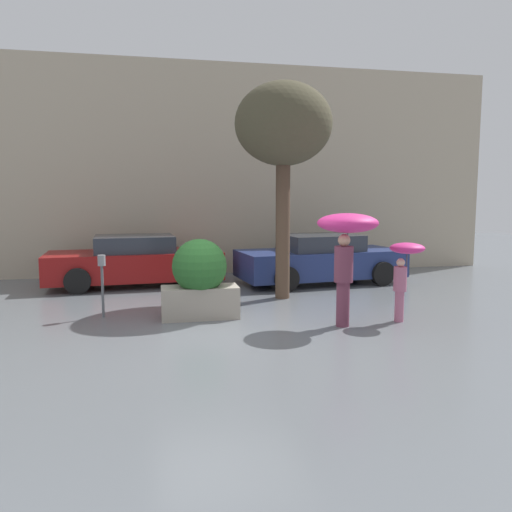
{
  "coord_description": "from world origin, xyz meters",
  "views": [
    {
      "loc": [
        -1.19,
        -8.03,
        2.21
      ],
      "look_at": [
        0.78,
        1.6,
        1.05
      ],
      "focal_mm": 35.0,
      "sensor_mm": 36.0,
      "label": 1
    }
  ],
  "objects_px": {
    "planter_box": "(200,278)",
    "street_tree": "(283,128)",
    "person_adult": "(347,236)",
    "parked_car_far": "(320,260)",
    "person_child": "(405,263)",
    "parking_meter": "(102,272)",
    "parked_car_near": "(135,262)"
  },
  "relations": [
    {
      "from": "planter_box",
      "to": "street_tree",
      "type": "height_order",
      "value": "street_tree"
    },
    {
      "from": "person_adult",
      "to": "parked_car_far",
      "type": "distance_m",
      "value": 4.47
    },
    {
      "from": "planter_box",
      "to": "parked_car_far",
      "type": "height_order",
      "value": "planter_box"
    },
    {
      "from": "street_tree",
      "to": "parked_car_far",
      "type": "bearing_deg",
      "value": 50.21
    },
    {
      "from": "person_child",
      "to": "person_adult",
      "type": "bearing_deg",
      "value": -161.41
    },
    {
      "from": "parked_car_far",
      "to": "street_tree",
      "type": "relative_size",
      "value": 0.95
    },
    {
      "from": "planter_box",
      "to": "person_adult",
      "type": "distance_m",
      "value": 2.76
    },
    {
      "from": "person_adult",
      "to": "street_tree",
      "type": "height_order",
      "value": "street_tree"
    },
    {
      "from": "person_child",
      "to": "street_tree",
      "type": "distance_m",
      "value": 3.93
    },
    {
      "from": "planter_box",
      "to": "person_adult",
      "type": "relative_size",
      "value": 0.75
    },
    {
      "from": "planter_box",
      "to": "parking_meter",
      "type": "distance_m",
      "value": 1.8
    },
    {
      "from": "parked_car_near",
      "to": "street_tree",
      "type": "relative_size",
      "value": 0.94
    },
    {
      "from": "person_adult",
      "to": "parked_car_far",
      "type": "xyz_separation_m",
      "value": [
        0.99,
        4.25,
        -0.97
      ]
    },
    {
      "from": "person_child",
      "to": "parked_car_near",
      "type": "height_order",
      "value": "person_child"
    },
    {
      "from": "person_adult",
      "to": "street_tree",
      "type": "relative_size",
      "value": 0.42
    },
    {
      "from": "person_child",
      "to": "parked_car_near",
      "type": "distance_m",
      "value": 6.84
    },
    {
      "from": "person_child",
      "to": "parked_car_near",
      "type": "bearing_deg",
      "value": 153.03
    },
    {
      "from": "parked_car_near",
      "to": "parked_car_far",
      "type": "height_order",
      "value": "same"
    },
    {
      "from": "parked_car_far",
      "to": "street_tree",
      "type": "height_order",
      "value": "street_tree"
    },
    {
      "from": "parked_car_near",
      "to": "parking_meter",
      "type": "distance_m",
      "value": 3.46
    },
    {
      "from": "parked_car_near",
      "to": "street_tree",
      "type": "height_order",
      "value": "street_tree"
    },
    {
      "from": "parked_car_near",
      "to": "parked_car_far",
      "type": "xyz_separation_m",
      "value": [
        4.7,
        -0.6,
        -0.0
      ]
    },
    {
      "from": "street_tree",
      "to": "person_child",
      "type": "bearing_deg",
      "value": -57.54
    },
    {
      "from": "planter_box",
      "to": "parked_car_near",
      "type": "relative_size",
      "value": 0.33
    },
    {
      "from": "person_adult",
      "to": "person_child",
      "type": "relative_size",
      "value": 1.37
    },
    {
      "from": "planter_box",
      "to": "parking_meter",
      "type": "xyz_separation_m",
      "value": [
        -1.76,
        0.4,
        0.1
      ]
    },
    {
      "from": "parked_car_near",
      "to": "parking_meter",
      "type": "height_order",
      "value": "parked_car_near"
    },
    {
      "from": "parked_car_near",
      "to": "parking_meter",
      "type": "bearing_deg",
      "value": 168.4
    },
    {
      "from": "parked_car_near",
      "to": "person_child",
      "type": "bearing_deg",
      "value": -138.97
    },
    {
      "from": "planter_box",
      "to": "parked_car_far",
      "type": "relative_size",
      "value": 0.33
    },
    {
      "from": "parking_meter",
      "to": "parked_car_near",
      "type": "bearing_deg",
      "value": 82.18
    },
    {
      "from": "planter_box",
      "to": "person_child",
      "type": "relative_size",
      "value": 1.03
    }
  ]
}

